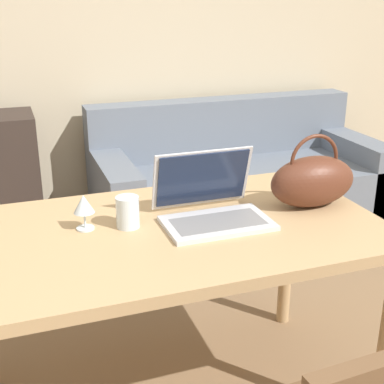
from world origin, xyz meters
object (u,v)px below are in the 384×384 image
couch (237,184)px  laptop (210,201)px  drinking_glass (128,212)px  wine_glass (84,206)px  handbag (313,181)px

couch → laptop: 1.80m
laptop → drinking_glass: 0.30m
couch → wine_glass: bearing=-130.2°
laptop → wine_glass: laptop is taller
couch → wine_glass: 2.00m
laptop → drinking_glass: size_ratio=3.36×
laptop → handbag: 0.41m
laptop → wine_glass: size_ratio=2.98×
handbag → laptop: bearing=177.3°
wine_glass → drinking_glass: bearing=-12.3°
drinking_glass → wine_glass: wine_glass is taller
laptop → wine_glass: bearing=173.3°
couch → laptop: laptop is taller
couch → drinking_glass: size_ratio=17.53×
handbag → couch: bearing=75.5°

